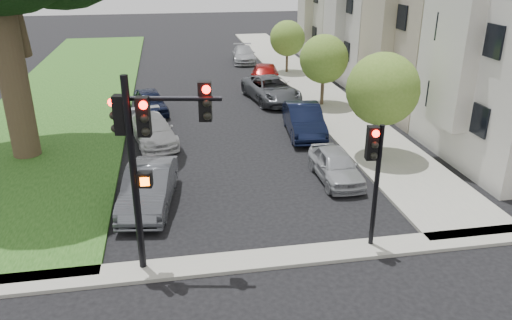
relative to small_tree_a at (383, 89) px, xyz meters
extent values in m
plane|color=black|center=(-6.20, -9.13, -3.11)|extent=(140.00, 140.00, 0.00)
cube|color=#1C4614|center=(-15.20, 14.87, -3.05)|extent=(8.00, 44.00, 0.12)
cube|color=gray|center=(0.55, 14.87, -3.05)|extent=(3.50, 44.00, 0.12)
cube|color=gray|center=(-6.20, -7.13, -3.05)|extent=(60.00, 1.00, 0.12)
cube|color=beige|center=(2.45, -1.13, 1.39)|extent=(0.70, 2.20, 5.50)
cube|color=black|center=(2.75, -1.13, 2.39)|extent=(0.08, 3.60, 6.00)
cube|color=#BBB28D|center=(6.30, 6.37, 1.89)|extent=(7.00, 7.40, 10.00)
cube|color=#BBB28D|center=(2.45, 6.37, 1.39)|extent=(0.70, 2.20, 5.50)
cube|color=black|center=(2.75, 6.37, 2.39)|extent=(0.08, 3.60, 6.00)
cube|color=#9D9B9A|center=(6.30, 13.87, 1.89)|extent=(7.00, 7.40, 10.00)
cube|color=#9D9B9A|center=(2.45, 13.87, 1.39)|extent=(0.70, 2.20, 5.50)
cube|color=black|center=(2.75, 13.87, 2.39)|extent=(0.08, 3.60, 6.00)
cube|color=tan|center=(2.45, 21.37, 1.39)|extent=(0.70, 2.20, 5.50)
cylinder|color=brown|center=(-15.35, 2.80, 1.16)|extent=(1.17, 1.17, 8.53)
cylinder|color=brown|center=(0.00, 0.00, -2.00)|extent=(0.22, 0.22, 2.23)
sphere|color=#527C25|center=(0.00, 0.00, 0.01)|extent=(3.12, 3.12, 3.12)
cylinder|color=brown|center=(0.00, 8.25, -2.10)|extent=(0.20, 0.20, 2.01)
sphere|color=#527C25|center=(0.00, 8.25, -0.29)|extent=(2.81, 2.81, 2.81)
cylinder|color=brown|center=(0.00, 17.25, -2.17)|extent=(0.19, 0.19, 1.87)
sphere|color=#527C25|center=(0.00, 17.25, -0.49)|extent=(2.62, 2.62, 2.62)
cylinder|color=black|center=(-10.00, -6.93, -0.27)|extent=(0.23, 0.23, 5.68)
cylinder|color=black|center=(-8.80, -6.93, 1.91)|extent=(2.39, 0.57, 0.13)
cube|color=black|center=(-9.62, -6.93, 1.48)|extent=(0.37, 0.34, 1.04)
cube|color=black|center=(-8.03, -6.93, 1.81)|extent=(0.37, 0.34, 1.04)
cube|color=black|center=(-10.22, -6.65, 1.48)|extent=(0.34, 0.37, 1.04)
sphere|color=#FF0C05|center=(-9.62, -7.09, 1.83)|extent=(0.22, 0.22, 0.22)
sphere|color=black|center=(-9.62, -7.09, 1.13)|extent=(0.22, 0.22, 0.22)
cube|color=black|center=(-9.73, -6.93, -0.27)|extent=(0.43, 0.34, 0.41)
cube|color=#FF5905|center=(-9.73, -7.08, -0.27)|extent=(0.24, 0.03, 0.24)
cylinder|color=black|center=(-3.09, -6.93, -1.12)|extent=(0.16, 0.16, 3.98)
cube|color=black|center=(-3.35, -6.93, 0.35)|extent=(0.34, 0.31, 1.00)
sphere|color=#FF0C05|center=(-3.35, -7.08, 0.68)|extent=(0.21, 0.21, 0.21)
imported|color=#999BA0|center=(-2.58, -1.98, -2.47)|extent=(1.50, 3.73, 1.27)
imported|color=black|center=(-2.41, 3.51, -2.35)|extent=(2.04, 4.75, 1.52)
imported|color=#3F4247|center=(-2.74, 9.90, -2.37)|extent=(3.27, 5.63, 1.47)
imported|color=maroon|center=(-2.47, 13.28, -2.32)|extent=(2.75, 4.90, 1.57)
imported|color=#999BA0|center=(-2.57, 21.92, -2.46)|extent=(2.21, 4.61, 1.30)
imported|color=#3F4247|center=(-9.87, -2.96, -2.37)|extent=(2.20, 4.68, 1.48)
imported|color=silver|center=(-9.81, 3.69, -2.47)|extent=(2.64, 4.65, 1.27)
imported|color=black|center=(-10.02, 8.61, -2.44)|extent=(2.29, 4.13, 1.33)
camera|label=1|loc=(-8.93, -19.39, 5.32)|focal=35.00mm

